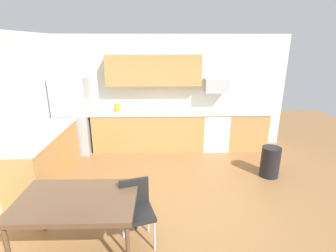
{
  "coord_description": "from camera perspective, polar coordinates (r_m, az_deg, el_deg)",
  "views": [
    {
      "loc": [
        -0.11,
        -3.63,
        2.5
      ],
      "look_at": [
        0.0,
        1.0,
        1.0
      ],
      "focal_mm": 27.43,
      "sensor_mm": 36.0,
      "label": 1
    }
  ],
  "objects": [
    {
      "name": "cabinet_run_back_right",
      "position": [
        6.6,
        16.79,
        -0.94
      ],
      "size": [
        0.93,
        0.6,
        0.9
      ],
      "primitive_type": "cube",
      "color": "#AD7A42",
      "rests_on": "ground"
    },
    {
      "name": "trash_bin",
      "position": [
        5.41,
        21.76,
        -7.4
      ],
      "size": [
        0.36,
        0.36,
        0.6
      ],
      "primitive_type": "cylinder",
      "color": "black",
      "rests_on": "ground"
    },
    {
      "name": "sink_faucet",
      "position": [
        6.31,
        -7.48,
        4.43
      ],
      "size": [
        0.02,
        0.02,
        0.24
      ],
      "primitive_type": "cylinder",
      "color": "#B2B5BA",
      "rests_on": "countertop_back"
    },
    {
      "name": "upper_cabinets_back",
      "position": [
        6.09,
        -3.22,
        12.27
      ],
      "size": [
        2.2,
        0.34,
        0.7
      ],
      "primitive_type": "cube",
      "color": "#AD7A42"
    },
    {
      "name": "microwave",
      "position": [
        6.24,
        10.67,
        8.84
      ],
      "size": [
        0.54,
        0.36,
        0.32
      ],
      "primitive_type": "cube",
      "color": "#9EA0A5"
    },
    {
      "name": "refrigerator",
      "position": [
        6.41,
        -20.18,
        2.33
      ],
      "size": [
        0.76,
        0.7,
        1.79
      ],
      "primitive_type": "cube",
      "color": "#9EA0A5",
      "rests_on": "ground"
    },
    {
      "name": "cabinet_run_back",
      "position": [
        6.28,
        -4.28,
        -1.15
      ],
      "size": [
        2.62,
        0.6,
        0.9
      ],
      "primitive_type": "cube",
      "color": "#AD7A42",
      "rests_on": "ground"
    },
    {
      "name": "wall_back",
      "position": [
        6.38,
        -0.36,
        7.57
      ],
      "size": [
        5.8,
        0.1,
        2.7
      ],
      "primitive_type": "cube",
      "color": "silver",
      "rests_on": "ground"
    },
    {
      "name": "oven_range",
      "position": [
        6.4,
        10.29,
        -0.98
      ],
      "size": [
        0.6,
        0.6,
        0.91
      ],
      "color": "white",
      "rests_on": "ground"
    },
    {
      "name": "dining_table",
      "position": [
        3.35,
        -19.63,
        -15.83
      ],
      "size": [
        1.4,
        0.9,
        0.76
      ],
      "color": "brown",
      "rests_on": "ground"
    },
    {
      "name": "countertop_left",
      "position": [
        5.18,
        -26.28,
        -1.71
      ],
      "size": [
        0.64,
        2.0,
        0.04
      ],
      "primitive_type": "cube",
      "color": "beige",
      "rests_on": "cabinet_run_left"
    },
    {
      "name": "kettle",
      "position": [
        6.25,
        -11.18,
        3.91
      ],
      "size": [
        0.14,
        0.14,
        0.2
      ],
      "primitive_type": "cylinder",
      "color": "orange",
      "rests_on": "countertop_back"
    },
    {
      "name": "chair_near_table",
      "position": [
        3.46,
        -7.06,
        -17.45
      ],
      "size": [
        0.5,
        0.5,
        0.85
      ],
      "color": "black",
      "rests_on": "ground"
    },
    {
      "name": "countertop_back",
      "position": [
        6.13,
        -0.29,
        3.03
      ],
      "size": [
        4.8,
        0.64,
        0.04
      ],
      "primitive_type": "cube",
      "color": "beige",
      "rests_on": "cabinet_run_back"
    },
    {
      "name": "sink_basin",
      "position": [
        6.18,
        -7.59,
        2.6
      ],
      "size": [
        0.48,
        0.4,
        0.14
      ],
      "primitive_type": "cube",
      "color": "#A5A8AD",
      "rests_on": "countertop_back"
    },
    {
      "name": "ground_plane",
      "position": [
        4.41,
        0.32,
        -16.61
      ],
      "size": [
        12.0,
        12.0,
        0.0
      ],
      "primitive_type": "plane",
      "color": "olive"
    },
    {
      "name": "cabinet_run_left",
      "position": [
        5.35,
        -25.59,
        -6.46
      ],
      "size": [
        0.6,
        2.0,
        0.9
      ],
      "primitive_type": "cube",
      "color": "#AD7A42",
      "rests_on": "ground"
    }
  ]
}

